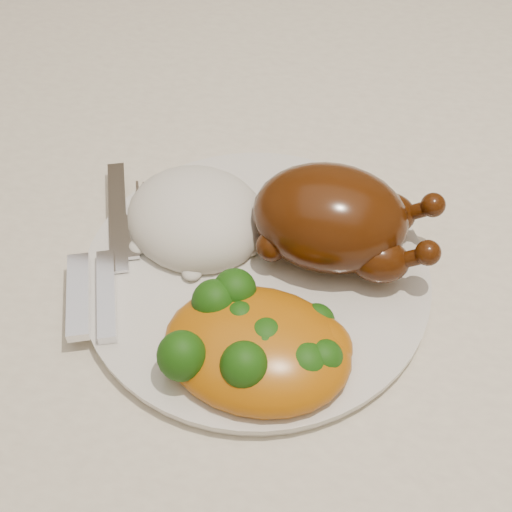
# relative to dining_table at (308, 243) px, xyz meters

# --- Properties ---
(floor) EXTENTS (4.00, 4.00, 0.00)m
(floor) POSITION_rel_dining_table_xyz_m (0.00, 0.00, -0.67)
(floor) COLOR #55331D
(floor) RESTS_ON ground
(dining_table) EXTENTS (1.60, 0.90, 0.76)m
(dining_table) POSITION_rel_dining_table_xyz_m (0.00, 0.00, 0.00)
(dining_table) COLOR brown
(dining_table) RESTS_ON floor
(tablecloth) EXTENTS (1.73, 1.03, 0.18)m
(tablecloth) POSITION_rel_dining_table_xyz_m (0.00, 0.00, 0.07)
(tablecloth) COLOR #EFE6CD
(tablecloth) RESTS_ON dining_table
(dinner_plate) EXTENTS (0.35, 0.35, 0.01)m
(dinner_plate) POSITION_rel_dining_table_xyz_m (-0.03, -0.14, 0.11)
(dinner_plate) COLOR silver
(dinner_plate) RESTS_ON tablecloth
(roast_chicken) EXTENTS (0.16, 0.10, 0.08)m
(roast_chicken) POSITION_rel_dining_table_xyz_m (0.03, -0.10, 0.15)
(roast_chicken) COLOR #4B1E08
(roast_chicken) RESTS_ON dinner_plate
(rice_mound) EXTENTS (0.15, 0.15, 0.07)m
(rice_mound) POSITION_rel_dining_table_xyz_m (-0.09, -0.10, 0.13)
(rice_mound) COLOR white
(rice_mound) RESTS_ON dinner_plate
(mac_and_cheese) EXTENTS (0.15, 0.12, 0.06)m
(mac_and_cheese) POSITION_rel_dining_table_xyz_m (-0.01, -0.22, 0.13)
(mac_and_cheese) COLOR #B4660B
(mac_and_cheese) RESTS_ON dinner_plate
(cutlery) EXTENTS (0.08, 0.20, 0.01)m
(cutlery) POSITION_rel_dining_table_xyz_m (-0.15, -0.17, 0.12)
(cutlery) COLOR silver
(cutlery) RESTS_ON dinner_plate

